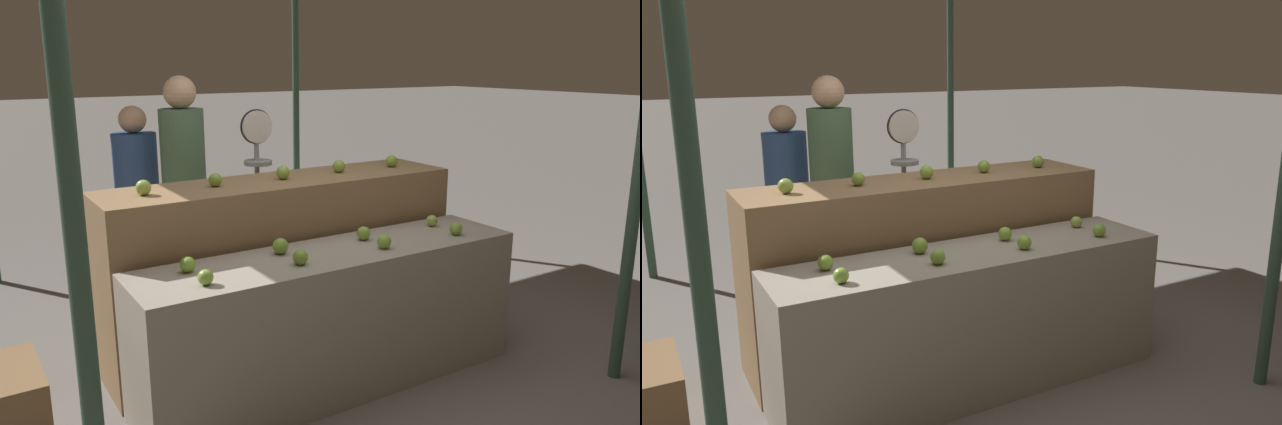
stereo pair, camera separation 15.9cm
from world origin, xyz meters
The scene contains 19 objects.
ground_plane centered at (0.00, 0.00, 0.00)m, with size 60.00×60.00×0.00m, color slate.
display_counter_front centered at (0.00, 0.00, 0.41)m, with size 2.31×0.55×0.83m, color gray.
display_counter_back centered at (0.00, 0.60, 0.57)m, with size 2.31×0.55×1.14m, color olive.
apple_front_0 centered at (-0.81, -0.12, 0.87)m, with size 0.08×0.08×0.08m, color #84AD3D.
apple_front_1 centered at (-0.28, -0.10, 0.87)m, with size 0.08×0.08×0.08m, color #7AA338.
apple_front_2 centered at (0.27, -0.11, 0.87)m, with size 0.08×0.08×0.08m, color #84AD3D.
apple_front_3 centered at (0.82, -0.12, 0.87)m, with size 0.08×0.08×0.08m, color #7AA338.
apple_front_4 centered at (-0.82, 0.10, 0.87)m, with size 0.08×0.08×0.08m, color #7AA338.
apple_front_5 centered at (-0.28, 0.12, 0.87)m, with size 0.09×0.09×0.09m, color #7AA338.
apple_front_6 centered at (0.27, 0.10, 0.87)m, with size 0.08×0.08×0.08m, color #84AD3D.
apple_front_7 centered at (0.83, 0.12, 0.87)m, with size 0.07×0.07×0.07m, color #8EB247.
apple_back_0 centered at (-0.88, 0.60, 1.19)m, with size 0.09×0.09×0.09m, color #8EB247.
apple_back_1 centered at (-0.44, 0.61, 1.18)m, with size 0.08×0.08×0.08m, color #7AA338.
apple_back_2 centered at (0.01, 0.60, 1.19)m, with size 0.09×0.09×0.09m, color #84AD3D.
apple_back_3 centered at (0.44, 0.61, 1.19)m, with size 0.08×0.08×0.08m, color #84AD3D.
apple_back_4 centered at (0.87, 0.59, 1.19)m, with size 0.08×0.08×0.08m, color #7AA338.
produce_scale centered at (0.10, 1.14, 1.10)m, with size 0.24×0.20×1.54m.
person_vendor_at_scale centered at (-0.31, 1.50, 1.04)m, with size 0.34×0.34×1.77m.
person_customer_left centered at (-0.56, 1.87, 0.89)m, with size 0.44×0.44×1.55m.
Camera 1 is at (-1.85, -2.79, 1.88)m, focal length 35.00 mm.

